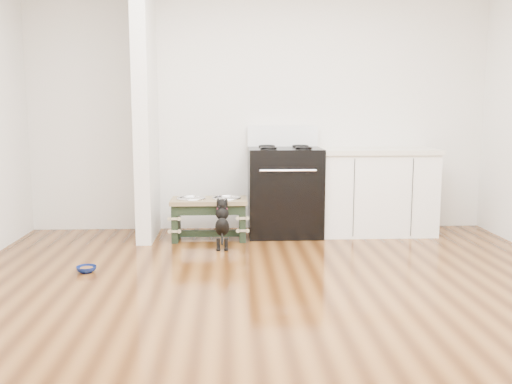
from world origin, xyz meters
The scene contains 8 objects.
ground centered at (0.00, 0.00, 0.00)m, with size 5.00×5.00×0.00m, color #3F200B.
room_shell centered at (0.00, 0.00, 1.62)m, with size 5.00×5.00×5.00m.
partition_wall centered at (-1.18, 2.10, 1.35)m, with size 0.15×0.80×2.70m, color silver.
oven_range centered at (0.25, 2.16, 0.48)m, with size 0.76×0.69×1.14m.
cabinet_run centered at (1.23, 2.18, 0.45)m, with size 1.24×0.64×0.91m.
dog_feeder centered at (-0.54, 1.94, 0.30)m, with size 0.77×0.41×0.44m.
puppy centered at (-0.40, 1.58, 0.26)m, with size 0.13×0.40×0.47m.
floor_bowl centered at (-1.51, 0.80, 0.03)m, with size 0.17×0.17×0.05m.
Camera 1 is at (-0.33, -3.78, 1.33)m, focal length 40.00 mm.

